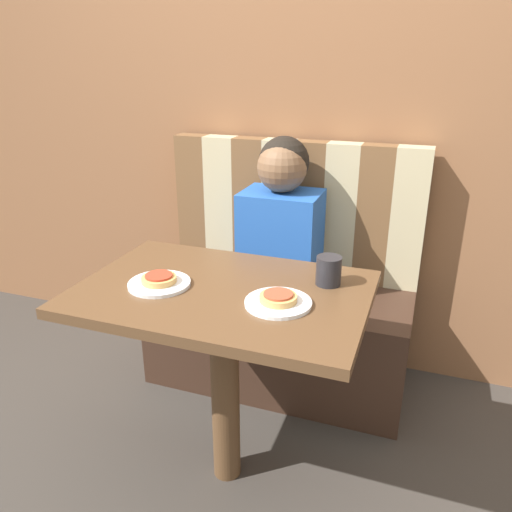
{
  "coord_description": "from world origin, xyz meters",
  "views": [
    {
      "loc": [
        0.59,
        -1.33,
        1.45
      ],
      "look_at": [
        0.0,
        0.32,
        0.76
      ],
      "focal_mm": 35.0,
      "sensor_mm": 36.0,
      "label": 1
    }
  ],
  "objects": [
    {
      "name": "plate_right",
      "position": [
        0.2,
        -0.05,
        0.77
      ],
      "size": [
        0.2,
        0.2,
        0.01
      ],
      "color": "white",
      "rests_on": "dining_table"
    },
    {
      "name": "ground_plane",
      "position": [
        0.0,
        0.0,
        0.0
      ],
      "size": [
        12.0,
        12.0,
        0.0
      ],
      "primitive_type": "plane",
      "color": "#38332D"
    },
    {
      "name": "person",
      "position": [
        0.0,
        0.65,
        0.82
      ],
      "size": [
        0.33,
        0.26,
        0.68
      ],
      "color": "#2356B2",
      "rests_on": "booth_seat"
    },
    {
      "name": "dining_table",
      "position": [
        0.0,
        0.0,
        0.65
      ],
      "size": [
        0.93,
        0.63,
        0.76
      ],
      "color": "brown",
      "rests_on": "ground_plane"
    },
    {
      "name": "booth_backrest",
      "position": [
        0.0,
        0.85,
        0.8
      ],
      "size": [
        1.18,
        0.1,
        0.63
      ],
      "color": "brown",
      "rests_on": "booth_seat"
    },
    {
      "name": "booth_seat",
      "position": [
        0.0,
        0.64,
        0.24
      ],
      "size": [
        1.18,
        0.52,
        0.48
      ],
      "color": "#382319",
      "rests_on": "ground_plane"
    },
    {
      "name": "drinking_cup",
      "position": [
        0.31,
        0.15,
        0.81
      ],
      "size": [
        0.08,
        0.08,
        0.1
      ],
      "color": "#232328",
      "rests_on": "dining_table"
    },
    {
      "name": "wall_back",
      "position": [
        0.0,
        0.95,
        1.3
      ],
      "size": [
        7.0,
        0.05,
        2.6
      ],
      "color": "brown",
      "rests_on": "ground_plane"
    },
    {
      "name": "pizza_left",
      "position": [
        -0.2,
        -0.05,
        0.79
      ],
      "size": [
        0.11,
        0.11,
        0.03
      ],
      "color": "tan",
      "rests_on": "plate_left"
    },
    {
      "name": "pizza_right",
      "position": [
        0.2,
        -0.05,
        0.79
      ],
      "size": [
        0.11,
        0.11,
        0.03
      ],
      "color": "tan",
      "rests_on": "plate_right"
    },
    {
      "name": "plate_left",
      "position": [
        -0.2,
        -0.05,
        0.77
      ],
      "size": [
        0.2,
        0.2,
        0.01
      ],
      "color": "white",
      "rests_on": "dining_table"
    }
  ]
}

